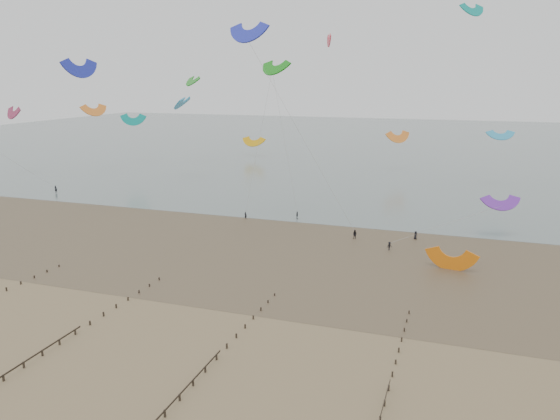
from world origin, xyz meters
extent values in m
plane|color=brown|center=(0.00, 0.00, 0.00)|extent=(500.00, 500.00, 0.00)
plane|color=#475654|center=(0.00, 200.00, 0.03)|extent=(500.00, 500.00, 0.00)
plane|color=#473A28|center=(0.00, 35.00, 0.01)|extent=(500.00, 500.00, 0.00)
ellipsoid|color=slate|center=(-18.00, 22.00, 0.01)|extent=(23.60, 14.36, 0.01)
ellipsoid|color=slate|center=(12.00, 38.00, 0.01)|extent=(33.64, 18.32, 0.01)
ellipsoid|color=slate|center=(-40.00, 40.00, 0.01)|extent=(26.95, 14.22, 0.01)
cube|color=black|center=(-32.00, 1.47, 0.23)|extent=(0.16, 0.16, 0.57)
cube|color=black|center=(-32.00, 4.11, 0.22)|extent=(0.16, 0.16, 0.54)
cube|color=black|center=(-32.00, 6.74, 0.20)|extent=(0.16, 0.16, 0.51)
cube|color=black|center=(-32.00, 9.37, 0.19)|extent=(0.16, 0.16, 0.48)
cube|color=black|center=(-32.00, 12.00, 0.17)|extent=(0.16, 0.16, 0.45)
cube|color=black|center=(-14.00, -16.95, 0.33)|extent=(0.16, 0.16, 0.77)
cube|color=black|center=(-14.00, -14.32, 0.32)|extent=(0.16, 0.16, 0.74)
cube|color=black|center=(-14.00, -11.68, 0.31)|extent=(0.16, 0.16, 0.71)
cube|color=black|center=(-14.00, -9.05, 0.29)|extent=(0.16, 0.16, 0.68)
cube|color=black|center=(-14.00, -6.42, 0.28)|extent=(0.16, 0.16, 0.65)
cube|color=black|center=(-14.00, -3.79, 0.26)|extent=(0.16, 0.16, 0.62)
cube|color=black|center=(-14.00, -1.16, 0.25)|extent=(0.16, 0.16, 0.59)
cube|color=black|center=(-14.00, 1.47, 0.23)|extent=(0.16, 0.16, 0.57)
cube|color=black|center=(-14.00, 4.11, 0.22)|extent=(0.16, 0.16, 0.54)
cube|color=black|center=(-14.00, 6.74, 0.20)|extent=(0.16, 0.16, 0.51)
cube|color=black|center=(-14.00, 9.37, 0.19)|extent=(0.16, 0.16, 0.48)
cube|color=black|center=(-14.00, 12.00, 0.17)|extent=(0.16, 0.16, 0.45)
cube|color=black|center=(4.00, -16.95, 0.33)|extent=(0.16, 0.16, 0.77)
cube|color=black|center=(4.00, -14.32, 0.32)|extent=(0.16, 0.16, 0.74)
cube|color=black|center=(4.00, -11.68, 0.31)|extent=(0.16, 0.16, 0.71)
cube|color=black|center=(4.00, -9.05, 0.29)|extent=(0.16, 0.16, 0.68)
cube|color=black|center=(4.00, -6.42, 0.28)|extent=(0.16, 0.16, 0.65)
cube|color=black|center=(4.00, -3.79, 0.26)|extent=(0.16, 0.16, 0.62)
cube|color=black|center=(4.00, -1.16, 0.25)|extent=(0.16, 0.16, 0.59)
cube|color=black|center=(4.00, 1.47, 0.23)|extent=(0.16, 0.16, 0.57)
cube|color=black|center=(4.00, 4.11, 0.22)|extent=(0.16, 0.16, 0.54)
cube|color=black|center=(4.00, 6.74, 0.20)|extent=(0.16, 0.16, 0.51)
cube|color=black|center=(4.00, 9.37, 0.19)|extent=(0.16, 0.16, 0.48)
cube|color=black|center=(4.00, 12.00, 0.17)|extent=(0.16, 0.16, 0.45)
cube|color=black|center=(22.00, -11.68, 0.31)|extent=(0.16, 0.16, 0.71)
cube|color=black|center=(22.00, -9.05, 0.29)|extent=(0.16, 0.16, 0.68)
cube|color=black|center=(22.00, -6.42, 0.28)|extent=(0.16, 0.16, 0.65)
cube|color=black|center=(22.00, -3.79, 0.26)|extent=(0.16, 0.16, 0.62)
cube|color=black|center=(22.00, -1.16, 0.25)|extent=(0.16, 0.16, 0.59)
cube|color=black|center=(22.00, 1.47, 0.23)|extent=(0.16, 0.16, 0.57)
cube|color=black|center=(22.00, 4.11, 0.22)|extent=(0.16, 0.16, 0.54)
cube|color=black|center=(22.00, 6.74, 0.20)|extent=(0.16, 0.16, 0.51)
cube|color=black|center=(22.00, 9.37, 0.19)|extent=(0.16, 0.16, 0.48)
cube|color=black|center=(22.00, 12.00, 0.17)|extent=(0.16, 0.16, 0.45)
imported|color=black|center=(-15.56, 49.08, 0.77)|extent=(0.63, 0.49, 1.55)
imported|color=black|center=(9.03, 42.25, 0.85)|extent=(0.97, 0.83, 1.71)
imported|color=black|center=(-72.35, 58.30, 0.94)|extent=(0.76, 0.59, 1.87)
imported|color=black|center=(-5.30, 52.59, 0.82)|extent=(0.53, 1.00, 1.63)
imported|color=black|center=(19.65, 45.64, 0.76)|extent=(0.89, 0.84, 1.53)
imported|color=black|center=(16.03, 37.36, 0.76)|extent=(1.12, 1.04, 1.52)
camera|label=1|loc=(27.21, -53.58, 29.00)|focal=35.00mm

